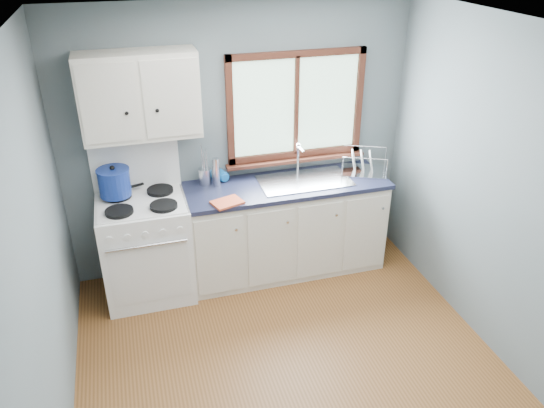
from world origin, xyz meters
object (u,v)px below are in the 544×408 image
object	(u,v)px
base_cabinets	(285,231)
skillet	(116,191)
thermos	(216,172)
utensil_crock	(205,176)
dish_rack	(363,166)
stockpot	(114,182)
gas_range	(146,245)
sink	(304,187)

from	to	relation	value
base_cabinets	skillet	distance (m)	1.61
skillet	thermos	xyz separation A→B (m)	(0.88, -0.01, 0.07)
base_cabinets	utensil_crock	xyz separation A→B (m)	(-0.71, 0.19, 0.59)
skillet	utensil_crock	xyz separation A→B (m)	(0.79, 0.06, 0.01)
dish_rack	stockpot	bearing A→B (deg)	-156.94
base_cabinets	stockpot	xyz separation A→B (m)	(-1.50, 0.11, 0.67)
stockpot	dish_rack	size ratio (longest dim) A/B	0.69
thermos	dish_rack	bearing A→B (deg)	-3.65
gas_range	utensil_crock	xyz separation A→B (m)	(0.60, 0.21, 0.51)
gas_range	dish_rack	size ratio (longest dim) A/B	2.60
dish_rack	gas_range	bearing A→B (deg)	-153.52
gas_range	stockpot	world-z (taller)	gas_range
stockpot	utensil_crock	size ratio (longest dim) A/B	0.94
skillet	dish_rack	xyz separation A→B (m)	(2.28, -0.10, -0.01)
sink	thermos	world-z (taller)	sink
base_cabinets	utensil_crock	size ratio (longest dim) A/B	4.82
base_cabinets	thermos	xyz separation A→B (m)	(-0.62, 0.13, 0.64)
stockpot	dish_rack	xyz separation A→B (m)	(2.28, -0.07, -0.10)
sink	stockpot	bearing A→B (deg)	176.16
base_cabinets	stockpot	size ratio (longest dim) A/B	5.10
gas_range	thermos	size ratio (longest dim) A/B	5.07
skillet	stockpot	distance (m)	0.10
utensil_crock	thermos	size ratio (longest dim) A/B	1.43
gas_range	dish_rack	xyz separation A→B (m)	(2.09, 0.06, 0.48)
gas_range	skillet	distance (m)	0.55
sink	stockpot	world-z (taller)	stockpot
stockpot	utensil_crock	world-z (taller)	utensil_crock
dish_rack	base_cabinets	bearing A→B (deg)	-152.29
sink	utensil_crock	distance (m)	0.92
base_cabinets	stockpot	distance (m)	1.65
stockpot	dish_rack	bearing A→B (deg)	-1.86
base_cabinets	skillet	xyz separation A→B (m)	(-1.50, 0.14, 0.58)
gas_range	base_cabinets	bearing A→B (deg)	0.82
skillet	stockpot	world-z (taller)	stockpot
skillet	thermos	bearing A→B (deg)	-19.23
sink	dish_rack	size ratio (longest dim) A/B	1.61
skillet	gas_range	bearing A→B (deg)	-57.49
sink	thermos	bearing A→B (deg)	170.87
gas_range	utensil_crock	distance (m)	0.81
base_cabinets	thermos	bearing A→B (deg)	168.31
base_cabinets	utensil_crock	bearing A→B (deg)	164.69
sink	skillet	world-z (taller)	sink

